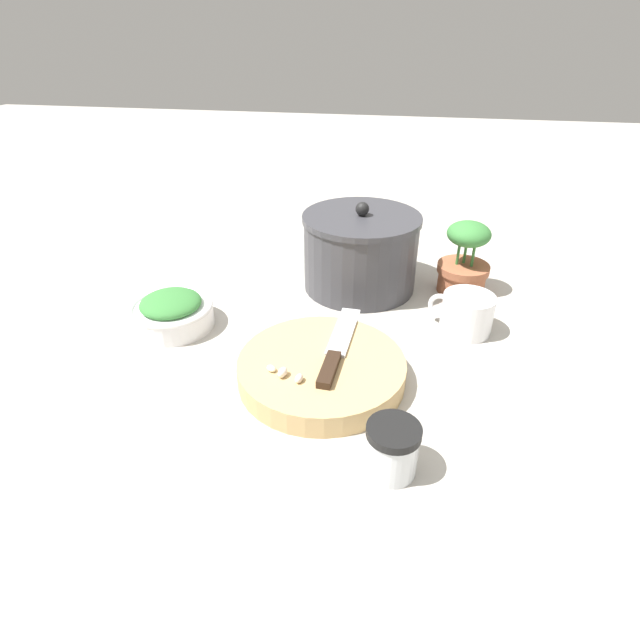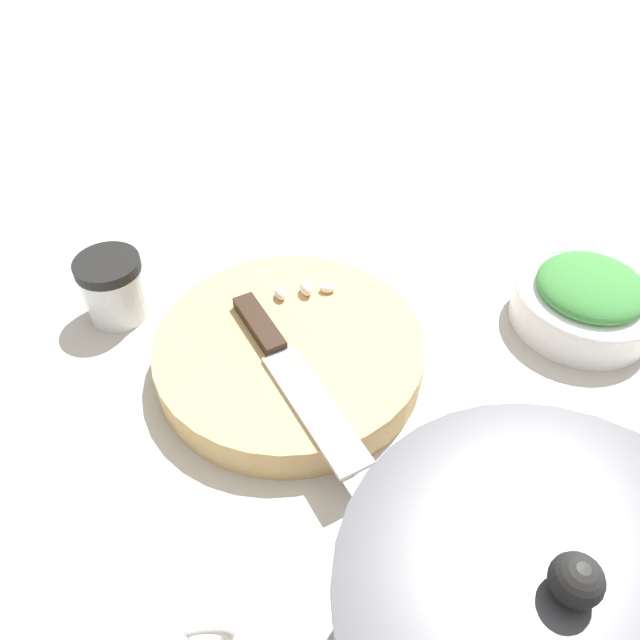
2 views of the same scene
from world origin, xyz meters
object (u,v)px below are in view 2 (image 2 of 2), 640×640
Objects in this scene: chef_knife at (286,365)px; herb_bowl at (586,299)px; cutting_board at (289,353)px; garlic_cloves at (303,289)px; spice_jar at (114,287)px.

herb_bowl is (-0.33, 0.08, -0.01)m from chef_knife.
garlic_cloves reaches higher than cutting_board.
herb_bowl is 0.52m from spice_jar.
herb_bowl is at bearing 169.24° from chef_knife.
chef_knife is 3.62× the size of garlic_cloves.
herb_bowl is (-0.31, 0.11, 0.01)m from cutting_board.
herb_bowl reaches higher than cutting_board.
chef_knife is 3.18× the size of spice_jar.
chef_knife is 0.23m from spice_jar.
garlic_cloves is 0.21m from spice_jar.
garlic_cloves is 0.88× the size of spice_jar.
cutting_board is 0.33m from herb_bowl.
herb_bowl is at bearing 147.47° from garlic_cloves.
spice_jar is at bearing -35.45° from garlic_cloves.
herb_bowl reaches higher than chef_knife.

